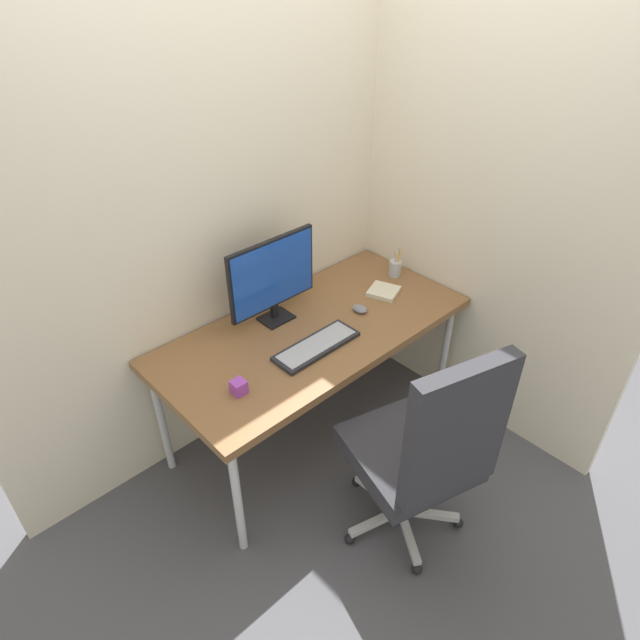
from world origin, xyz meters
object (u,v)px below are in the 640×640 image
Objects in this scene: monitor at (273,276)px; keyboard at (316,346)px; office_chair at (426,449)px; pen_holder at (395,268)px; mouse at (360,309)px; desk_clamp_accessory at (239,387)px; notebook at (384,291)px.

monitor reaches higher than keyboard.
office_chair is at bearing -92.33° from monitor.
office_chair reaches higher than pen_holder.
pen_holder is (0.42, 0.12, 0.03)m from mouse.
desk_clamp_accessory is (-0.84, -0.07, 0.02)m from mouse.
office_chair is at bearing -149.23° from notebook.
mouse is at bearing 167.40° from notebook.
desk_clamp_accessory is at bearing -179.82° from keyboard.
pen_holder is 1.15× the size of notebook.
notebook is (0.23, 0.03, -0.00)m from mouse.
office_chair is 0.83m from desk_clamp_accessory.
mouse is 0.23m from notebook.
keyboard is 2.55× the size of pen_holder.
monitor is 2.90× the size of pen_holder.
office_chair is at bearing -92.37° from keyboard.
office_chair reaches higher than mouse.
keyboard is at bearing -92.24° from monitor.
notebook is 1.07m from desk_clamp_accessory.
notebook is (-0.19, -0.09, -0.04)m from pen_holder.
keyboard is at bearing 87.63° from office_chair.
pen_holder is at bearing 2.94° from notebook.
monitor is 0.41m from keyboard.
mouse is at bearing -35.03° from monitor.
mouse is at bearing 62.05° from office_chair.
pen_holder is (0.79, -0.14, -0.20)m from monitor.
pen_holder is at bearing 15.08° from mouse.
notebook is at bearing -20.72° from monitor.
keyboard is at bearing 168.99° from notebook.
pen_holder is at bearing 13.48° from keyboard.
notebook is at bearing 9.92° from keyboard.
mouse is 0.56× the size of notebook.
monitor reaches higher than office_chair.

